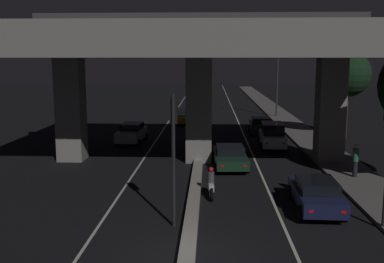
# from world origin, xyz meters

# --- Properties ---
(ground_plane) EXTENTS (200.00, 200.00, 0.00)m
(ground_plane) POSITION_xyz_m (0.00, 0.00, 0.00)
(ground_plane) COLOR black
(lane_line_left_inner) EXTENTS (0.12, 126.00, 0.00)m
(lane_line_left_inner) POSITION_xyz_m (-3.64, 35.00, 0.00)
(lane_line_left_inner) COLOR beige
(lane_line_left_inner) RESTS_ON ground_plane
(lane_line_right_inner) EXTENTS (0.12, 126.00, 0.00)m
(lane_line_right_inner) POSITION_xyz_m (3.64, 35.00, 0.00)
(lane_line_right_inner) COLOR beige
(lane_line_right_inner) RESTS_ON ground_plane
(median_divider) EXTENTS (0.55, 126.00, 0.29)m
(median_divider) POSITION_xyz_m (0.00, 35.00, 0.14)
(median_divider) COLOR gray
(median_divider) RESTS_ON ground_plane
(sidewalk_right) EXTENTS (2.79, 126.00, 0.15)m
(sidewalk_right) POSITION_xyz_m (8.70, 28.00, 0.07)
(sidewalk_right) COLOR #5B5956
(sidewalk_right) RESTS_ON ground_plane
(elevated_overpass) EXTENTS (20.59, 13.45, 9.28)m
(elevated_overpass) POSITION_xyz_m (0.00, 14.30, 7.11)
(elevated_overpass) COLOR gray
(elevated_overpass) RESTS_ON ground_plane
(traffic_light_left_of_median) EXTENTS (0.30, 0.49, 5.20)m
(traffic_light_left_of_median) POSITION_xyz_m (-0.68, 2.93, 3.54)
(traffic_light_left_of_median) COLOR black
(traffic_light_left_of_median) RESTS_ON ground_plane
(street_lamp) EXTENTS (1.92, 0.32, 8.16)m
(street_lamp) POSITION_xyz_m (7.91, 36.72, 4.78)
(street_lamp) COLOR #2D2D30
(street_lamp) RESTS_ON ground_plane
(car_dark_blue_lead) EXTENTS (2.03, 4.47, 1.40)m
(car_dark_blue_lead) POSITION_xyz_m (5.32, 5.05, 0.73)
(car_dark_blue_lead) COLOR #141938
(car_dark_blue_lead) RESTS_ON ground_plane
(car_dark_green_second) EXTENTS (2.16, 4.87, 1.32)m
(car_dark_green_second) POSITION_xyz_m (1.92, 12.74, 0.68)
(car_dark_green_second) COLOR black
(car_dark_green_second) RESTS_ON ground_plane
(car_white_third) EXTENTS (1.96, 4.30, 1.86)m
(car_white_third) POSITION_xyz_m (5.29, 18.80, 0.95)
(car_white_third) COLOR silver
(car_white_third) RESTS_ON ground_plane
(car_dark_green_fourth) EXTENTS (2.12, 4.02, 1.46)m
(car_dark_green_fourth) POSITION_xyz_m (5.14, 25.18, 0.75)
(car_dark_green_fourth) COLOR black
(car_dark_green_fourth) RESTS_ON ground_plane
(car_silver_lead_oncoming) EXTENTS (2.02, 4.46, 1.52)m
(car_silver_lead_oncoming) POSITION_xyz_m (-5.42, 20.48, 0.78)
(car_silver_lead_oncoming) COLOR gray
(car_silver_lead_oncoming) RESTS_ON ground_plane
(car_taxi_yellow_second_oncoming) EXTENTS (2.21, 4.51, 1.54)m
(car_taxi_yellow_second_oncoming) POSITION_xyz_m (-1.80, 31.03, 0.80)
(car_taxi_yellow_second_oncoming) COLOR gold
(car_taxi_yellow_second_oncoming) RESTS_ON ground_plane
(motorcycle_white_filtering_near) EXTENTS (0.34, 2.00, 1.45)m
(motorcycle_white_filtering_near) POSITION_xyz_m (0.77, 6.73, 0.61)
(motorcycle_white_filtering_near) COLOR black
(motorcycle_white_filtering_near) RESTS_ON ground_plane
(motorcycle_red_filtering_mid) EXTENTS (0.33, 1.96, 1.41)m
(motorcycle_red_filtering_mid) POSITION_xyz_m (0.61, 14.69, 0.60)
(motorcycle_red_filtering_mid) COLOR black
(motorcycle_red_filtering_mid) RESTS_ON ground_plane
(pedestrian_on_sidewalk) EXTENTS (0.32, 0.32, 1.80)m
(pedestrian_on_sidewalk) POSITION_xyz_m (8.59, 10.15, 1.07)
(pedestrian_on_sidewalk) COLOR black
(pedestrian_on_sidewalk) RESTS_ON sidewalk_right
(roadside_tree_kerbside_mid) EXTENTS (3.71, 3.71, 7.14)m
(roadside_tree_kerbside_mid) POSITION_xyz_m (11.84, 23.22, 5.25)
(roadside_tree_kerbside_mid) COLOR #38281C
(roadside_tree_kerbside_mid) RESTS_ON ground_plane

